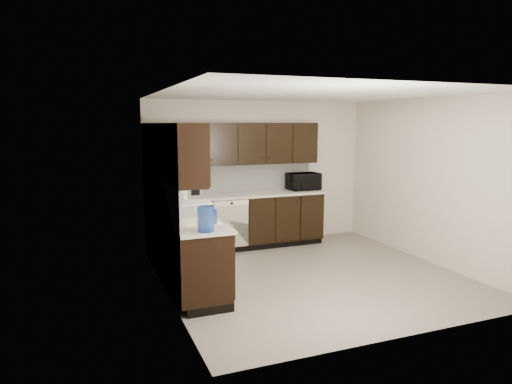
% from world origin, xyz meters
% --- Properties ---
extents(floor, '(4.00, 4.00, 0.00)m').
position_xyz_m(floor, '(0.00, 0.00, 0.00)').
color(floor, gray).
rests_on(floor, ground).
extents(ceiling, '(4.00, 4.00, 0.00)m').
position_xyz_m(ceiling, '(0.00, 0.00, 2.50)').
color(ceiling, white).
rests_on(ceiling, wall_back).
extents(wall_back, '(4.00, 0.02, 2.50)m').
position_xyz_m(wall_back, '(0.00, 2.00, 1.25)').
color(wall_back, beige).
rests_on(wall_back, floor).
extents(wall_left, '(0.02, 4.00, 2.50)m').
position_xyz_m(wall_left, '(-2.00, 0.00, 1.25)').
color(wall_left, beige).
rests_on(wall_left, floor).
extents(wall_right, '(0.02, 4.00, 2.50)m').
position_xyz_m(wall_right, '(2.00, 0.00, 1.25)').
color(wall_right, beige).
rests_on(wall_right, floor).
extents(wall_front, '(4.00, 0.02, 2.50)m').
position_xyz_m(wall_front, '(0.00, -2.00, 1.25)').
color(wall_front, beige).
rests_on(wall_front, floor).
extents(lower_cabinets, '(3.00, 2.80, 0.90)m').
position_xyz_m(lower_cabinets, '(-1.01, 1.11, 0.41)').
color(lower_cabinets, black).
rests_on(lower_cabinets, floor).
extents(countertop, '(3.03, 2.83, 0.04)m').
position_xyz_m(countertop, '(-1.01, 1.11, 0.92)').
color(countertop, beige).
rests_on(countertop, lower_cabinets).
extents(backsplash, '(3.00, 2.80, 0.48)m').
position_xyz_m(backsplash, '(-1.22, 1.32, 1.18)').
color(backsplash, silver).
rests_on(backsplash, countertop).
extents(upper_cabinets, '(3.00, 2.80, 0.70)m').
position_xyz_m(upper_cabinets, '(-1.10, 1.20, 1.77)').
color(upper_cabinets, black).
rests_on(upper_cabinets, wall_back).
extents(dishwasher, '(0.58, 0.04, 0.78)m').
position_xyz_m(dishwasher, '(-0.70, 1.41, 0.55)').
color(dishwasher, '#F8EFCA').
rests_on(dishwasher, lower_cabinets).
extents(sink, '(0.54, 0.82, 0.42)m').
position_xyz_m(sink, '(-1.68, -0.01, 0.88)').
color(sink, '#F8EFCA').
rests_on(sink, countertop).
extents(microwave, '(0.55, 0.37, 0.30)m').
position_xyz_m(microwave, '(0.75, 1.71, 1.09)').
color(microwave, black).
rests_on(microwave, countertop).
extents(soap_bottle_a, '(0.09, 0.10, 0.19)m').
position_xyz_m(soap_bottle_a, '(-1.52, 0.50, 1.03)').
color(soap_bottle_a, gray).
rests_on(soap_bottle_a, countertop).
extents(soap_bottle_b, '(0.09, 0.09, 0.22)m').
position_xyz_m(soap_bottle_b, '(-1.85, 0.44, 1.05)').
color(soap_bottle_b, gray).
rests_on(soap_bottle_b, countertop).
extents(toaster_oven, '(0.37, 0.31, 0.20)m').
position_xyz_m(toaster_oven, '(-1.30, 1.71, 1.04)').
color(toaster_oven, '#A9A9AB').
rests_on(toaster_oven, countertop).
extents(storage_bin, '(0.49, 0.38, 0.18)m').
position_xyz_m(storage_bin, '(-1.65, 0.13, 1.03)').
color(storage_bin, white).
rests_on(storage_bin, countertop).
extents(blue_pitcher, '(0.25, 0.25, 0.28)m').
position_xyz_m(blue_pitcher, '(-1.69, -0.70, 1.08)').
color(blue_pitcher, navy).
rests_on(blue_pitcher, countertop).
extents(teal_tumbler, '(0.10, 0.10, 0.19)m').
position_xyz_m(teal_tumbler, '(-1.51, 1.35, 1.03)').
color(teal_tumbler, '#0C788D').
rests_on(teal_tumbler, countertop).
extents(paper_towel_roll, '(0.19, 0.19, 0.34)m').
position_xyz_m(paper_towel_roll, '(-1.57, 1.06, 1.11)').
color(paper_towel_roll, silver).
rests_on(paper_towel_roll, countertop).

